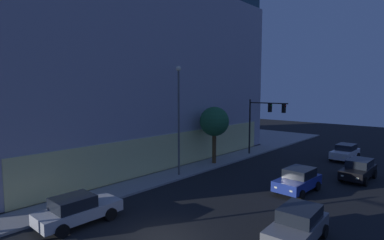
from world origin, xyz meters
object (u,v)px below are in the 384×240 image
Objects in this scene: traffic_light_far_corner at (263,116)px; car_white at (345,152)px; street_lamp_sidewalk at (179,109)px; car_grey at (298,225)px; car_blue at (298,180)px; sidewalk_tree at (214,122)px; car_black at (359,169)px; car_silver at (78,210)px; modern_building at (102,65)px.

traffic_light_far_corner is 9.23m from car_white.
car_grey is at bearing -109.00° from street_lamp_sidewalk.
sidewalk_tree is at bearing 75.79° from car_blue.
car_black is (3.85, -11.91, -3.36)m from sidewalk_tree.
car_blue is at bearing -138.79° from traffic_light_far_corner.
car_silver is 27.00m from car_white.
sidewalk_tree reaches higher than car_blue.
car_blue is (13.16, -6.79, 0.04)m from car_silver.
traffic_light_far_corner is at bearing -7.96° from street_lamp_sidewalk.
car_grey is at bearing -157.61° from car_blue.
sidewalk_tree is (-6.14, 1.95, -0.33)m from traffic_light_far_corner.
traffic_light_far_corner is 11.93m from car_blue.
car_silver is at bearing 122.17° from car_grey.
car_grey is at bearing -178.18° from car_black.
car_white is (6.82, 2.82, -0.01)m from car_black.
traffic_light_far_corner is at bearing 41.21° from car_blue.
car_white is (14.29, -22.88, -9.42)m from modern_building.
street_lamp_sidewalk is 5.55m from sidewalk_tree.
car_white is (13.06, 0.34, -0.01)m from car_blue.
car_white is (15.99, -8.74, -4.93)m from street_lamp_sidewalk.
car_black is (6.24, -2.49, -0.00)m from car_blue.
sidewalk_tree is (5.32, 0.35, -1.55)m from street_lamp_sidewalk.
modern_building reaches higher than street_lamp_sidewalk.
car_blue is at bearing -72.08° from street_lamp_sidewalk.
sidewalk_tree is 16.13m from car_silver.
car_silver is (-15.55, -2.63, -3.40)m from sidewalk_tree.
modern_building is at bearing 77.44° from car_grey.
sidewalk_tree is at bearing 52.55° from car_grey.
sidewalk_tree is 14.41m from car_white.
car_blue reaches higher than car_white.
car_white is at bearing -13.83° from car_silver.
sidewalk_tree is 1.29× the size of car_grey.
car_silver is at bearing 152.70° from car_blue.
traffic_light_far_corner is 19.09m from car_grey.
car_blue reaches higher than car_grey.
car_grey is 0.94× the size of car_black.
car_blue is (-8.53, -7.47, -3.69)m from traffic_light_far_corner.
car_white is at bearing -40.42° from sidewalk_tree.
car_black is at bearing -72.09° from sidewalk_tree.
car_grey is 0.97× the size of car_white.
traffic_light_far_corner is 1.43× the size of car_blue.
street_lamp_sidewalk is 2.06× the size of car_white.
street_lamp_sidewalk is at bearing 107.92° from car_blue.
car_white is (20.12, 3.25, 0.00)m from car_grey.
car_black is at bearing 1.82° from car_grey.
car_silver is at bearing -178.21° from traffic_light_far_corner.
car_silver is 1.04× the size of car_grey.
car_grey is (-9.45, -12.33, -3.38)m from sidewalk_tree.
street_lamp_sidewalk reaches higher than car_white.
modern_building is at bearing 54.01° from car_silver.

